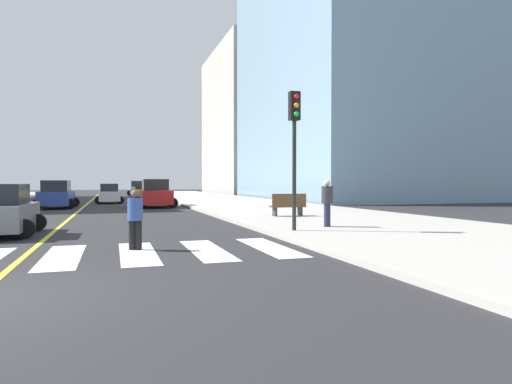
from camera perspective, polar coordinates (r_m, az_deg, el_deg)
The scene contains 15 objects.
sidewalk_kerb_east at distance 29.79m, azimuth 2.22°, elevation -2.16°, with size 10.00×120.00×0.15m, color #B2ADA3.
crosswalk_paint at distance 12.28m, azimuth -27.50°, elevation -7.47°, with size 13.50×4.00×0.01m.
lane_divider_paint at distance 48.04m, azimuth -20.13°, elevation -1.03°, with size 0.16×80.00×0.01m, color yellow.
office_tower_glass at distance 56.20m, azimuth 12.28°, elevation 20.65°, with size 20.00×28.00×41.10m, color #7A9EB7.
parking_garage_concrete at distance 78.71m, azimuth 1.32°, elevation 8.67°, with size 18.00×24.00×24.08m, color #B2ADA3.
car_silver_nearest at distance 64.05m, azimuth -14.73°, elevation 0.40°, with size 2.88×4.60×2.05m.
car_red_second at distance 33.99m, azimuth -12.60°, elevation -0.27°, with size 2.90×4.64×2.07m.
car_yellow_fourth at distance 52.90m, azimuth -14.20°, elevation 0.08°, with size 2.56×3.99×1.75m.
car_blue_fifth at distance 34.85m, azimuth -23.89°, elevation -0.38°, with size 2.84×4.48×1.97m.
car_white_sixth at distance 41.61m, azimuth -18.07°, elevation -0.25°, with size 2.47×3.90×1.72m.
car_gray_seventh at distance 17.76m, azimuth -29.50°, elevation -2.17°, with size 2.50×3.99×1.78m.
traffic_light_near_corner at distance 15.92m, azimuth 4.89°, elevation 7.43°, with size 0.36×0.41×4.85m.
park_bench at distance 22.60m, azimuth 4.08°, elevation -1.68°, with size 1.81×0.58×1.12m.
pedestrian_crossing at distance 12.63m, azimuth -15.03°, elevation -3.08°, with size 0.40×0.40×1.62m.
pedestrian_waiting_east at distance 17.35m, azimuth 8.99°, elevation -1.11°, with size 0.44×0.44×1.78m.
Camera 1 is at (2.10, -7.96, 1.83)m, focal length 31.64 mm.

